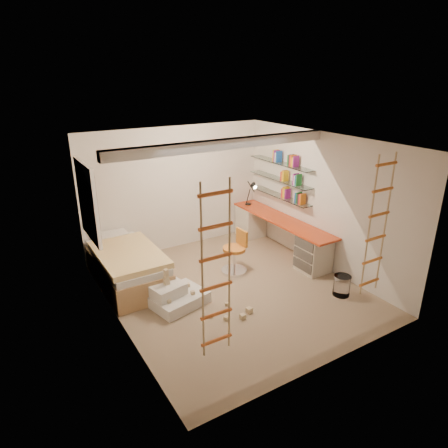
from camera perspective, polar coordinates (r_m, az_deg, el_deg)
floor at (r=7.14m, az=1.27°, el=-9.39°), size 4.50×4.50×0.00m
ceiling_beam at (r=6.51m, az=-0.00°, el=11.33°), size 4.00×0.18×0.16m
window_frame at (r=7.13m, az=-18.91°, el=3.01°), size 0.06×1.15×1.35m
window_blind at (r=7.13m, az=-18.60°, el=3.07°), size 0.02×1.00×1.20m
rope_ladder_left at (r=4.49m, az=-1.14°, el=-6.89°), size 0.41×0.04×2.13m
rope_ladder_right at (r=6.17m, az=21.06°, el=-0.33°), size 0.41×0.04×2.13m
waste_bin at (r=7.20m, az=16.48°, el=-8.41°), size 0.29×0.29×0.36m
desk at (r=8.51m, az=7.95°, el=-1.38°), size 0.56×2.80×0.75m
shelves at (r=8.45m, az=7.98°, el=6.31°), size 0.25×1.80×0.71m
bed at (r=7.44m, az=-13.65°, el=-5.85°), size 1.02×2.00×0.69m
task_lamp at (r=8.96m, az=4.09°, el=4.89°), size 0.14×0.36×0.57m
swivel_chair at (r=7.61m, az=1.60°, el=-4.74°), size 0.51×0.51×0.83m
play_platform at (r=6.72m, az=-6.99°, el=-10.19°), size 1.00×0.85×0.39m
toy_blocks at (r=6.51m, az=-3.51°, el=-10.34°), size 1.16×1.10×0.66m
books at (r=8.42m, az=8.02°, el=7.07°), size 0.14×0.70×0.92m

